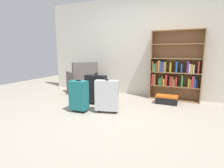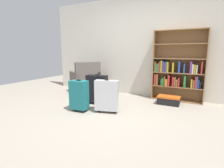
% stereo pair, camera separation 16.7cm
% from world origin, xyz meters
% --- Properties ---
extents(ground_plane, '(9.65, 9.65, 0.00)m').
position_xyz_m(ground_plane, '(0.00, 0.00, 0.00)').
color(ground_plane, '#9E9384').
extents(back_wall, '(5.52, 0.10, 2.60)m').
position_xyz_m(back_wall, '(0.00, 1.98, 1.30)').
color(back_wall, beige).
rests_on(back_wall, ground).
extents(bookshelf, '(1.18, 0.27, 1.67)m').
position_xyz_m(bookshelf, '(0.98, 1.80, 0.77)').
color(bookshelf, olive).
rests_on(bookshelf, ground).
extents(armchair, '(0.98, 0.98, 0.90)m').
position_xyz_m(armchair, '(-1.45, 1.42, 0.32)').
color(armchair, '#59514C').
rests_on(armchair, ground).
extents(mug, '(0.12, 0.08, 0.10)m').
position_xyz_m(mug, '(-0.85, 1.22, 0.05)').
color(mug, red).
rests_on(mug, ground).
extents(storage_box, '(0.48, 0.27, 0.19)m').
position_xyz_m(storage_box, '(0.89, 1.36, 0.10)').
color(storage_box, black).
rests_on(storage_box, ground).
extents(suitcase_silver, '(0.48, 0.30, 0.66)m').
position_xyz_m(suitcase_silver, '(-0.10, 0.26, 0.34)').
color(suitcase_silver, '#B7BABF').
rests_on(suitcase_silver, ground).
extents(suitcase_black, '(0.49, 0.23, 0.68)m').
position_xyz_m(suitcase_black, '(-0.57, 0.65, 0.36)').
color(suitcase_black, black).
rests_on(suitcase_black, ground).
extents(suitcase_teal, '(0.36, 0.24, 0.64)m').
position_xyz_m(suitcase_teal, '(-0.62, 0.07, 0.33)').
color(suitcase_teal, '#19666B').
rests_on(suitcase_teal, ground).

